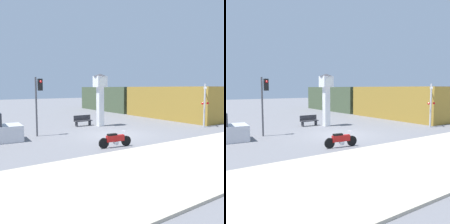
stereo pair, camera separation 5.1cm
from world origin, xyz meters
TOP-DOWN VIEW (x-y plane):
  - ground_plane at (0.00, 0.00)m, footprint 120.00×120.00m
  - sidewalk_strip at (0.00, -6.98)m, footprint 36.00×6.00m
  - motorcycle at (-2.08, -2.98)m, footprint 1.97×0.47m
  - clock_tower at (1.30, 4.04)m, footprint 1.11×1.11m
  - freight_train at (10.20, 10.28)m, footprint 2.80×23.01m
  - traffic_light at (-4.49, 2.60)m, footprint 0.50×0.35m
  - railroad_crossing_signal at (8.16, -1.37)m, footprint 0.90×0.82m
  - bench at (0.10, 4.96)m, footprint 1.60×0.44m

SIDE VIEW (x-z plane):
  - ground_plane at x=0.00m, z-range 0.00..0.00m
  - sidewalk_strip at x=0.00m, z-range 0.00..0.10m
  - motorcycle at x=-2.08m, z-range -0.02..0.85m
  - bench at x=0.10m, z-range 0.03..0.95m
  - freight_train at x=10.20m, z-range 0.00..3.40m
  - railroad_crossing_signal at x=8.16m, z-range 0.17..3.80m
  - traffic_light at x=-4.49m, z-range 0.76..4.75m
  - clock_tower at x=1.30m, z-range 0.73..5.19m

